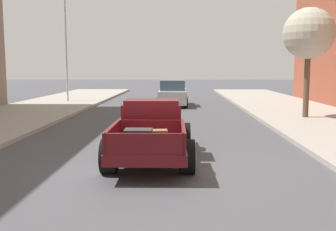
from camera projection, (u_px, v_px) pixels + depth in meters
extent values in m
plane|color=#47474C|center=(144.00, 168.00, 9.42)|extent=(140.00, 140.00, 0.00)
cube|color=#510F14|center=(151.00, 140.00, 10.23)|extent=(1.83, 4.92, 0.24)
cube|color=#510F14|center=(152.00, 118.00, 10.51)|extent=(1.57, 1.12, 0.80)
cube|color=#510F14|center=(152.00, 102.00, 10.41)|extent=(1.45, 0.95, 0.12)
cube|color=#3D4C5B|center=(153.00, 110.00, 11.06)|extent=(1.33, 0.06, 0.44)
cube|color=#510F14|center=(155.00, 117.00, 11.82)|extent=(1.34, 1.52, 0.52)
cube|color=silver|center=(156.00, 115.00, 12.62)|extent=(0.68, 0.11, 0.47)
cube|color=#510F14|center=(148.00, 145.00, 8.82)|extent=(1.72, 2.12, 0.04)
cube|color=#510F14|center=(112.00, 135.00, 8.81)|extent=(0.11, 2.10, 0.44)
cube|color=#510F14|center=(183.00, 136.00, 8.78)|extent=(0.11, 2.10, 0.44)
cube|color=#510F14|center=(144.00, 144.00, 7.80)|extent=(1.62, 0.10, 0.44)
cube|color=#510F14|center=(150.00, 128.00, 9.80)|extent=(1.62, 0.10, 0.44)
cylinder|color=black|center=(124.00, 136.00, 11.60)|extent=(0.37, 0.80, 0.80)
cylinder|color=silver|center=(118.00, 136.00, 11.60)|extent=(0.02, 0.66, 0.66)
cylinder|color=silver|center=(118.00, 136.00, 11.60)|extent=(0.02, 0.24, 0.24)
cylinder|color=black|center=(184.00, 136.00, 11.57)|extent=(0.37, 0.80, 0.80)
cylinder|color=silver|center=(190.00, 136.00, 11.57)|extent=(0.02, 0.66, 0.66)
cylinder|color=silver|center=(191.00, 136.00, 11.57)|extent=(0.02, 0.24, 0.24)
cylinder|color=black|center=(109.00, 156.00, 8.93)|extent=(0.37, 0.80, 0.80)
cylinder|color=silver|center=(101.00, 156.00, 8.93)|extent=(0.02, 0.66, 0.66)
cylinder|color=silver|center=(101.00, 156.00, 8.93)|extent=(0.02, 0.24, 0.24)
cylinder|color=black|center=(187.00, 157.00, 8.90)|extent=(0.37, 0.80, 0.80)
cylinder|color=silver|center=(195.00, 157.00, 8.89)|extent=(0.02, 0.66, 0.66)
cylinder|color=silver|center=(195.00, 157.00, 8.89)|extent=(0.02, 0.24, 0.24)
cube|color=#2D2D33|center=(138.00, 138.00, 8.45)|extent=(0.61, 0.45, 0.40)
cube|color=#3D2D1E|center=(138.00, 138.00, 8.45)|extent=(0.62, 0.06, 0.42)
cube|color=brown|center=(158.00, 136.00, 9.10)|extent=(0.48, 0.38, 0.28)
cube|color=#B7B7BC|center=(173.00, 96.00, 24.79)|extent=(1.72, 4.30, 0.80)
cube|color=#384C5B|center=(173.00, 85.00, 24.56)|extent=(1.52, 2.00, 0.64)
cylinder|color=black|center=(161.00, 99.00, 26.13)|extent=(0.22, 0.66, 0.66)
cylinder|color=black|center=(185.00, 99.00, 26.08)|extent=(0.22, 0.66, 0.66)
cylinder|color=black|center=(159.00, 102.00, 23.57)|extent=(0.22, 0.66, 0.66)
cylinder|color=black|center=(186.00, 102.00, 23.52)|extent=(0.22, 0.66, 0.66)
cylinder|color=#B2B2B7|center=(66.00, 35.00, 26.34)|extent=(0.12, 0.12, 9.00)
cylinder|color=brown|center=(307.00, 85.00, 17.84)|extent=(0.26, 0.26, 2.96)
sphere|color=#ADA893|center=(309.00, 33.00, 17.55)|extent=(2.33, 2.33, 2.33)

